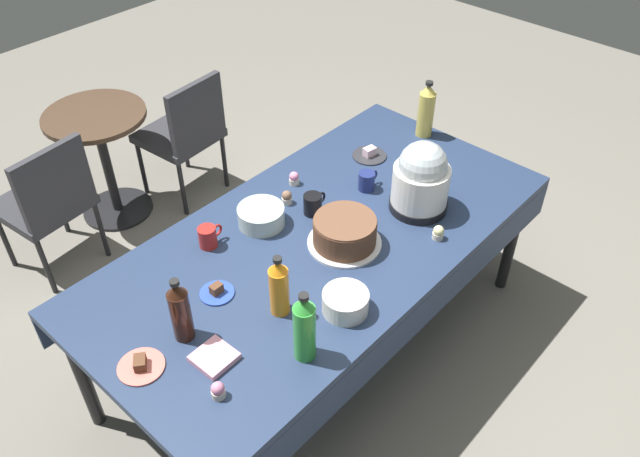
% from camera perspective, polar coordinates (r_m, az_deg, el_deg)
% --- Properties ---
extents(ground, '(9.00, 9.00, 0.00)m').
position_cam_1_polar(ground, '(3.39, 0.00, -10.33)').
color(ground, slate).
extents(potluck_table, '(2.20, 1.10, 0.75)m').
position_cam_1_polar(potluck_table, '(2.89, 0.00, -1.69)').
color(potluck_table, navy).
rests_on(potluck_table, ground).
extents(frosted_layer_cake, '(0.33, 0.33, 0.14)m').
position_cam_1_polar(frosted_layer_cake, '(2.78, 2.21, -0.35)').
color(frosted_layer_cake, silver).
rests_on(frosted_layer_cake, potluck_table).
extents(slow_cooker, '(0.27, 0.27, 0.35)m').
position_cam_1_polar(slow_cooker, '(2.95, 8.96, 4.34)').
color(slow_cooker, black).
rests_on(slow_cooker, potluck_table).
extents(glass_salad_bowl, '(0.21, 0.21, 0.09)m').
position_cam_1_polar(glass_salad_bowl, '(2.91, -5.25, 1.12)').
color(glass_salad_bowl, '#B2C6BC').
rests_on(glass_salad_bowl, potluck_table).
extents(ceramic_snack_bowl, '(0.18, 0.18, 0.09)m').
position_cam_1_polar(ceramic_snack_bowl, '(2.51, 2.27, -6.55)').
color(ceramic_snack_bowl, silver).
rests_on(ceramic_snack_bowl, potluck_table).
extents(dessert_plate_charcoal, '(0.18, 0.18, 0.05)m').
position_cam_1_polar(dessert_plate_charcoal, '(3.36, 4.41, 6.58)').
color(dessert_plate_charcoal, '#2D2D33').
rests_on(dessert_plate_charcoal, potluck_table).
extents(dessert_plate_coral, '(0.17, 0.17, 0.05)m').
position_cam_1_polar(dessert_plate_coral, '(2.44, -15.59, -11.65)').
color(dessert_plate_coral, '#E07266').
rests_on(dessert_plate_coral, potluck_table).
extents(dessert_plate_cobalt, '(0.14, 0.14, 0.05)m').
position_cam_1_polar(dessert_plate_cobalt, '(2.63, -9.14, -5.56)').
color(dessert_plate_cobalt, '#2D4CB2').
rests_on(dessert_plate_cobalt, potluck_table).
extents(dessert_plate_cream, '(0.14, 0.14, 0.04)m').
position_cam_1_polar(dessert_plate_cream, '(3.40, 9.56, 6.49)').
color(dessert_plate_cream, beige).
rests_on(dessert_plate_cream, potluck_table).
extents(cupcake_cocoa, '(0.05, 0.05, 0.07)m').
position_cam_1_polar(cupcake_cocoa, '(2.29, -9.04, -14.00)').
color(cupcake_cocoa, beige).
rests_on(cupcake_cocoa, potluck_table).
extents(cupcake_lemon, '(0.05, 0.05, 0.07)m').
position_cam_1_polar(cupcake_lemon, '(3.03, -2.96, 2.76)').
color(cupcake_lemon, beige).
rests_on(cupcake_lemon, potluck_table).
extents(cupcake_mint, '(0.05, 0.05, 0.07)m').
position_cam_1_polar(cupcake_mint, '(2.87, 10.46, -0.37)').
color(cupcake_mint, beige).
rests_on(cupcake_mint, potluck_table).
extents(cupcake_vanilla, '(0.05, 0.05, 0.07)m').
position_cam_1_polar(cupcake_vanilla, '(3.15, -2.31, 4.47)').
color(cupcake_vanilla, beige).
rests_on(cupcake_vanilla, potluck_table).
extents(soda_bottle_orange_juice, '(0.08, 0.08, 0.28)m').
position_cam_1_polar(soda_bottle_orange_juice, '(2.45, -3.67, -5.20)').
color(soda_bottle_orange_juice, orange).
rests_on(soda_bottle_orange_juice, potluck_table).
extents(soda_bottle_ginger_ale, '(0.09, 0.09, 0.31)m').
position_cam_1_polar(soda_bottle_ginger_ale, '(3.51, 9.40, 10.29)').
color(soda_bottle_ginger_ale, gold).
rests_on(soda_bottle_ginger_ale, potluck_table).
extents(soda_bottle_cola, '(0.08, 0.08, 0.29)m').
position_cam_1_polar(soda_bottle_cola, '(2.41, -12.29, -7.20)').
color(soda_bottle_cola, '#33190F').
rests_on(soda_bottle_cola, potluck_table).
extents(soda_bottle_lime_soda, '(0.08, 0.08, 0.31)m').
position_cam_1_polar(soda_bottle_lime_soda, '(2.29, -1.39, -8.82)').
color(soda_bottle_lime_soda, green).
rests_on(soda_bottle_lime_soda, potluck_table).
extents(coffee_mug_black, '(0.13, 0.09, 0.10)m').
position_cam_1_polar(coffee_mug_black, '(2.95, -0.61, 2.19)').
color(coffee_mug_black, black).
rests_on(coffee_mug_black, potluck_table).
extents(coffee_mug_navy, '(0.12, 0.08, 0.09)m').
position_cam_1_polar(coffee_mug_navy, '(3.11, 4.19, 4.26)').
color(coffee_mug_navy, navy).
rests_on(coffee_mug_navy, potluck_table).
extents(coffee_mug_red, '(0.12, 0.08, 0.10)m').
position_cam_1_polar(coffee_mug_red, '(2.82, -9.90, -0.71)').
color(coffee_mug_red, '#B2231E').
rests_on(coffee_mug_red, potluck_table).
extents(paper_napkin_stack, '(0.14, 0.14, 0.02)m').
position_cam_1_polar(paper_napkin_stack, '(2.41, -9.37, -11.21)').
color(paper_napkin_stack, pink).
rests_on(paper_napkin_stack, potluck_table).
extents(maroon_chair_left, '(0.49, 0.49, 0.85)m').
position_cam_1_polar(maroon_chair_left, '(3.79, -23.02, 2.42)').
color(maroon_chair_left, '#333338').
rests_on(maroon_chair_left, ground).
extents(maroon_chair_right, '(0.48, 0.48, 0.85)m').
position_cam_1_polar(maroon_chair_right, '(4.15, -11.85, 8.54)').
color(maroon_chair_right, '#333338').
rests_on(maroon_chair_right, ground).
extents(round_cafe_table, '(0.60, 0.60, 0.72)m').
position_cam_1_polar(round_cafe_table, '(4.12, -18.79, 6.97)').
color(round_cafe_table, '#473323').
rests_on(round_cafe_table, ground).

